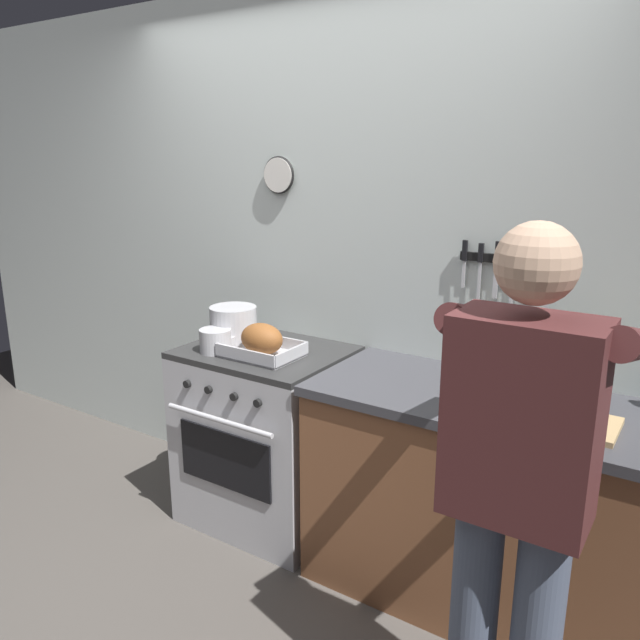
{
  "coord_description": "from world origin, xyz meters",
  "views": [
    {
      "loc": [
        1.58,
        -1.27,
        1.82
      ],
      "look_at": [
        0.19,
        0.85,
        1.14
      ],
      "focal_mm": 35.15,
      "sensor_mm": 36.0,
      "label": 1
    }
  ],
  "objects_px": {
    "stove": "(267,435)",
    "bottle_olive_oil": "(560,367)",
    "roasting_pan": "(262,342)",
    "saucepan": "(215,341)",
    "person_cook": "(519,481)",
    "cutting_board": "(563,421)",
    "stock_pot": "(233,325)",
    "bottle_soy_sauce": "(531,378)",
    "bottle_cooking_oil": "(476,360)"
  },
  "relations": [
    {
      "from": "stove",
      "to": "bottle_olive_oil",
      "type": "relative_size",
      "value": 3.18
    },
    {
      "from": "bottle_olive_oil",
      "to": "stove",
      "type": "bearing_deg",
      "value": -173.27
    },
    {
      "from": "cutting_board",
      "to": "roasting_pan",
      "type": "bearing_deg",
      "value": 179.65
    },
    {
      "from": "stove",
      "to": "bottle_olive_oil",
      "type": "xyz_separation_m",
      "value": [
        1.32,
        0.16,
        0.57
      ]
    },
    {
      "from": "stove",
      "to": "roasting_pan",
      "type": "xyz_separation_m",
      "value": [
        0.06,
        -0.09,
        0.52
      ]
    },
    {
      "from": "person_cook",
      "to": "roasting_pan",
      "type": "height_order",
      "value": "person_cook"
    },
    {
      "from": "stock_pot",
      "to": "saucepan",
      "type": "bearing_deg",
      "value": -83.19
    },
    {
      "from": "person_cook",
      "to": "bottle_soy_sauce",
      "type": "distance_m",
      "value": 0.75
    },
    {
      "from": "bottle_cooking_oil",
      "to": "stock_pot",
      "type": "bearing_deg",
      "value": -174.05
    },
    {
      "from": "cutting_board",
      "to": "bottle_olive_oil",
      "type": "height_order",
      "value": "bottle_olive_oil"
    },
    {
      "from": "stove",
      "to": "person_cook",
      "type": "height_order",
      "value": "person_cook"
    },
    {
      "from": "saucepan",
      "to": "bottle_cooking_oil",
      "type": "relative_size",
      "value": 0.64
    },
    {
      "from": "stove",
      "to": "bottle_soy_sauce",
      "type": "height_order",
      "value": "bottle_soy_sauce"
    },
    {
      "from": "stock_pot",
      "to": "bottle_cooking_oil",
      "type": "xyz_separation_m",
      "value": [
        1.19,
        0.12,
        0.01
      ]
    },
    {
      "from": "stove",
      "to": "stock_pot",
      "type": "xyz_separation_m",
      "value": [
        -0.19,
        -0.0,
        0.54
      ]
    },
    {
      "from": "bottle_olive_oil",
      "to": "bottle_cooking_oil",
      "type": "relative_size",
      "value": 1.19
    },
    {
      "from": "stove",
      "to": "bottle_soy_sauce",
      "type": "relative_size",
      "value": 4.29
    },
    {
      "from": "bottle_cooking_oil",
      "to": "saucepan",
      "type": "bearing_deg",
      "value": -166.73
    },
    {
      "from": "bottle_soy_sauce",
      "to": "stove",
      "type": "bearing_deg",
      "value": -177.27
    },
    {
      "from": "roasting_pan",
      "to": "saucepan",
      "type": "height_order",
      "value": "roasting_pan"
    },
    {
      "from": "roasting_pan",
      "to": "bottle_olive_oil",
      "type": "xyz_separation_m",
      "value": [
        1.27,
        0.25,
        0.05
      ]
    },
    {
      "from": "bottle_cooking_oil",
      "to": "roasting_pan",
      "type": "bearing_deg",
      "value": -167.52
    },
    {
      "from": "cutting_board",
      "to": "bottle_cooking_oil",
      "type": "distance_m",
      "value": 0.46
    },
    {
      "from": "saucepan",
      "to": "bottle_soy_sauce",
      "type": "height_order",
      "value": "bottle_soy_sauce"
    },
    {
      "from": "roasting_pan",
      "to": "bottle_olive_oil",
      "type": "relative_size",
      "value": 1.24
    },
    {
      "from": "stove",
      "to": "cutting_board",
      "type": "relative_size",
      "value": 2.5
    },
    {
      "from": "person_cook",
      "to": "bottle_olive_oil",
      "type": "distance_m",
      "value": 0.84
    },
    {
      "from": "roasting_pan",
      "to": "cutting_board",
      "type": "bearing_deg",
      "value": -0.35
    },
    {
      "from": "bottle_soy_sauce",
      "to": "bottle_olive_oil",
      "type": "xyz_separation_m",
      "value": [
        0.08,
        0.1,
        0.03
      ]
    },
    {
      "from": "stove",
      "to": "bottle_olive_oil",
      "type": "distance_m",
      "value": 1.45
    },
    {
      "from": "roasting_pan",
      "to": "stock_pot",
      "type": "relative_size",
      "value": 1.52
    },
    {
      "from": "person_cook",
      "to": "stock_pot",
      "type": "relative_size",
      "value": 7.19
    },
    {
      "from": "cutting_board",
      "to": "saucepan",
      "type": "bearing_deg",
      "value": -177.86
    },
    {
      "from": "person_cook",
      "to": "saucepan",
      "type": "relative_size",
      "value": 10.97
    },
    {
      "from": "stock_pot",
      "to": "saucepan",
      "type": "relative_size",
      "value": 1.53
    },
    {
      "from": "roasting_pan",
      "to": "cutting_board",
      "type": "height_order",
      "value": "roasting_pan"
    },
    {
      "from": "stock_pot",
      "to": "cutting_board",
      "type": "relative_size",
      "value": 0.64
    },
    {
      "from": "roasting_pan",
      "to": "cutting_board",
      "type": "xyz_separation_m",
      "value": [
        1.35,
        -0.01,
        -0.06
      ]
    },
    {
      "from": "bottle_cooking_oil",
      "to": "cutting_board",
      "type": "bearing_deg",
      "value": -28.7
    },
    {
      "from": "saucepan",
      "to": "bottle_soy_sauce",
      "type": "distance_m",
      "value": 1.43
    },
    {
      "from": "stove",
      "to": "cutting_board",
      "type": "bearing_deg",
      "value": -3.98
    },
    {
      "from": "saucepan",
      "to": "bottle_cooking_oil",
      "type": "xyz_separation_m",
      "value": [
        1.18,
        0.28,
        0.04
      ]
    },
    {
      "from": "cutting_board",
      "to": "bottle_cooking_oil",
      "type": "height_order",
      "value": "bottle_cooking_oil"
    },
    {
      "from": "roasting_pan",
      "to": "bottle_olive_oil",
      "type": "distance_m",
      "value": 1.29
    },
    {
      "from": "person_cook",
      "to": "bottle_cooking_oil",
      "type": "xyz_separation_m",
      "value": [
        -0.41,
        0.8,
        0.05
      ]
    },
    {
      "from": "bottle_soy_sauce",
      "to": "bottle_cooking_oil",
      "type": "xyz_separation_m",
      "value": [
        -0.24,
        0.06,
        0.01
      ]
    },
    {
      "from": "saucepan",
      "to": "cutting_board",
      "type": "bearing_deg",
      "value": 2.14
    },
    {
      "from": "roasting_pan",
      "to": "bottle_olive_oil",
      "type": "height_order",
      "value": "bottle_olive_oil"
    },
    {
      "from": "stove",
      "to": "person_cook",
      "type": "bearing_deg",
      "value": -25.52
    },
    {
      "from": "stock_pot",
      "to": "bottle_olive_oil",
      "type": "distance_m",
      "value": 1.52
    }
  ]
}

